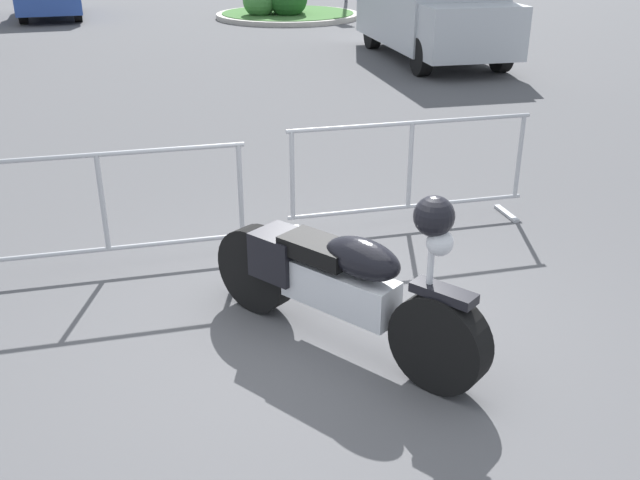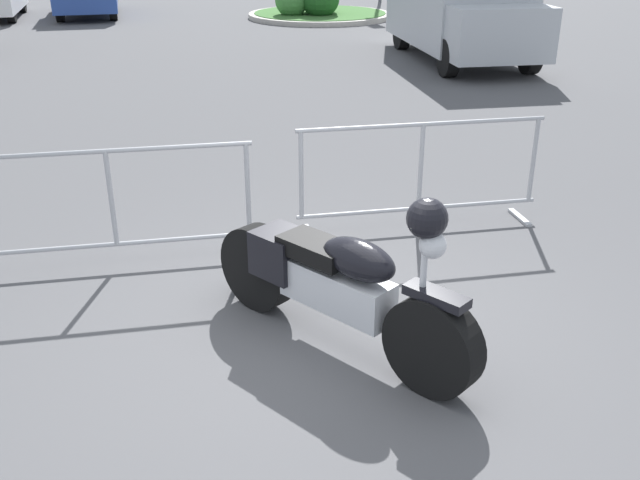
# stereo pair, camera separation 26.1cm
# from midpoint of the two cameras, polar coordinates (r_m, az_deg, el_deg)

# --- Properties ---
(ground_plane) EXTENTS (120.00, 120.00, 0.00)m
(ground_plane) POSITION_cam_midpoint_polar(r_m,az_deg,el_deg) (5.27, -0.95, -7.98)
(ground_plane) COLOR #4C4C4F
(motorcycle) EXTENTS (1.32, 2.10, 1.31)m
(motorcycle) POSITION_cam_midpoint_polar(r_m,az_deg,el_deg) (4.98, 0.08, -3.38)
(motorcycle) COLOR black
(motorcycle) RESTS_ON ground
(crowd_barrier_near) EXTENTS (2.43, 0.67, 1.07)m
(crowd_barrier_near) POSITION_cam_midpoint_polar(r_m,az_deg,el_deg) (6.34, -18.07, 2.24)
(crowd_barrier_near) COLOR #9EA0A5
(crowd_barrier_near) RESTS_ON ground
(crowd_barrier_far) EXTENTS (2.43, 0.67, 1.07)m
(crowd_barrier_far) POSITION_cam_midpoint_polar(r_m,az_deg,el_deg) (7.00, 6.13, 5.39)
(crowd_barrier_far) COLOR #9EA0A5
(crowd_barrier_far) RESTS_ON ground
(planter_island) EXTENTS (4.43, 4.43, 1.23)m
(planter_island) POSITION_cam_midpoint_polar(r_m,az_deg,el_deg) (23.02, -3.20, 18.32)
(planter_island) COLOR #ADA89E
(planter_island) RESTS_ON ground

